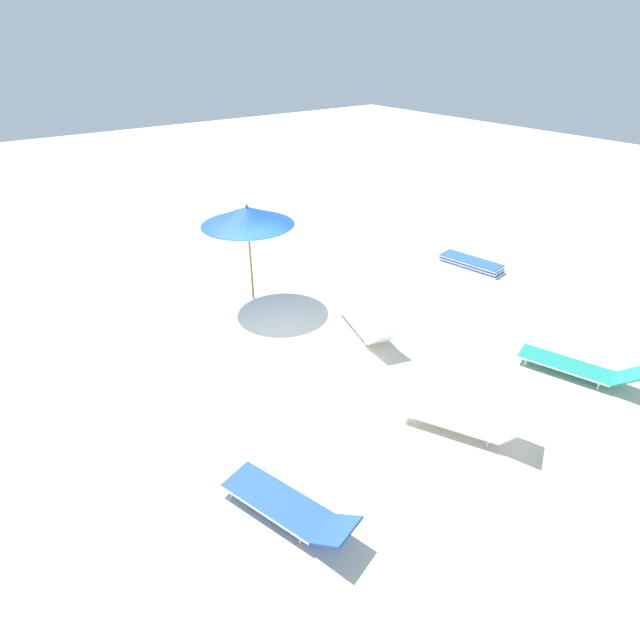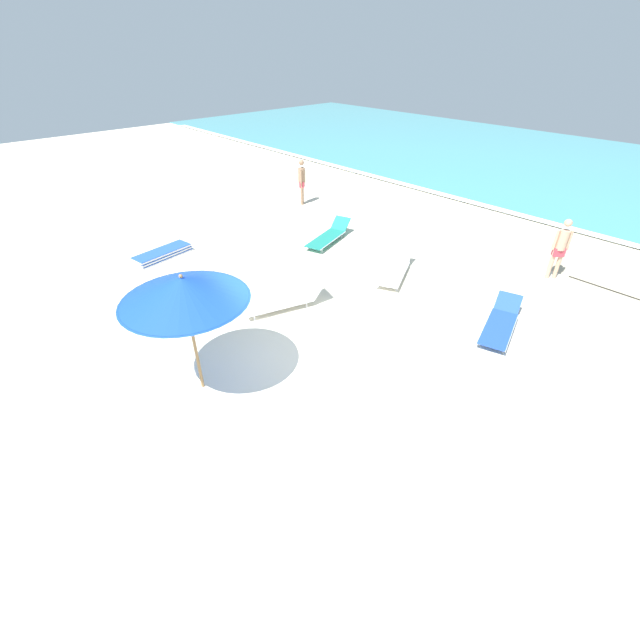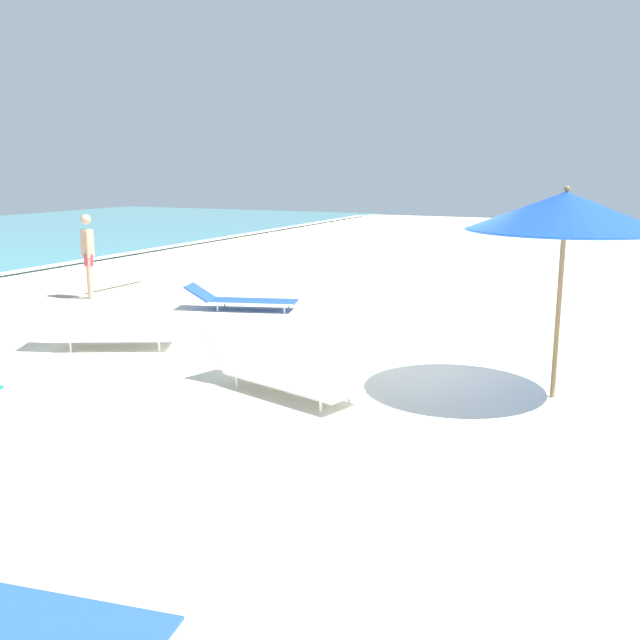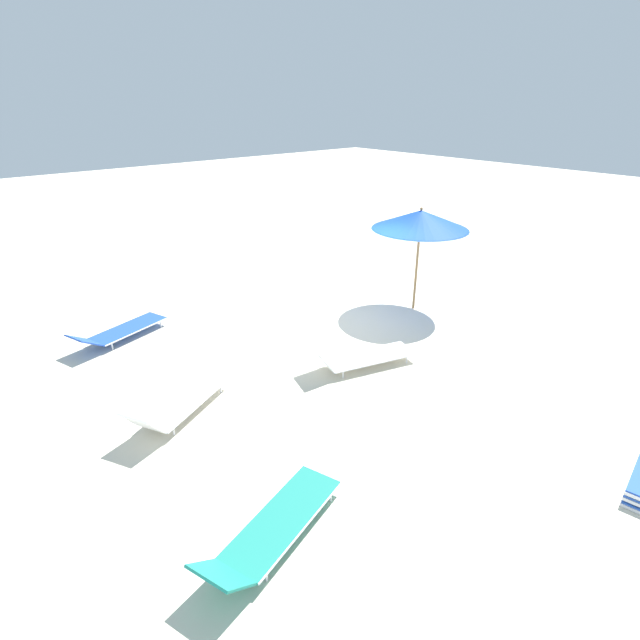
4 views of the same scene
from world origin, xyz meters
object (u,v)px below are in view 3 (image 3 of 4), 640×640
at_px(lounger_stack, 13,639).
at_px(sun_lounger_near_water_right, 242,299).
at_px(sun_lounger_beside_umbrella, 104,334).
at_px(beachgoer_shoreline_child, 88,251).
at_px(beach_umbrella, 565,212).
at_px(sun_lounger_under_umbrella, 278,375).

xyz_separation_m(lounger_stack, sun_lounger_near_water_right, (9.19, 4.05, 0.08)).
distance_m(sun_lounger_beside_umbrella, beachgoer_shoreline_child, 4.55).
height_order(sun_lounger_beside_umbrella, beachgoer_shoreline_child, beachgoer_shoreline_child).
distance_m(beach_umbrella, lounger_stack, 6.85).
xyz_separation_m(beach_umbrella, beachgoer_shoreline_child, (2.74, 9.72, -1.22)).
height_order(beach_umbrella, lounger_stack, beach_umbrella).
height_order(sun_lounger_under_umbrella, sun_lounger_beside_umbrella, sun_lounger_under_umbrella).
distance_m(beach_umbrella, sun_lounger_beside_umbrella, 6.86).
bearing_deg(sun_lounger_under_umbrella, sun_lounger_beside_umbrella, 93.90).
bearing_deg(sun_lounger_beside_umbrella, sun_lounger_near_water_right, -32.41).
bearing_deg(sun_lounger_beside_umbrella, beachgoer_shoreline_child, 18.59).
relative_size(beach_umbrella, beachgoer_shoreline_child, 1.42).
relative_size(sun_lounger_under_umbrella, sun_lounger_beside_umbrella, 1.06).
height_order(lounger_stack, sun_lounger_near_water_right, sun_lounger_near_water_right).
distance_m(lounger_stack, beachgoer_shoreline_child, 11.73).
height_order(beach_umbrella, sun_lounger_beside_umbrella, beach_umbrella).
bearing_deg(beachgoer_shoreline_child, sun_lounger_under_umbrella, -165.58).
bearing_deg(beachgoer_shoreline_child, sun_lounger_near_water_right, -129.99).
relative_size(beach_umbrella, sun_lounger_near_water_right, 1.13).
height_order(sun_lounger_near_water_right, beachgoer_shoreline_child, beachgoer_shoreline_child).
xyz_separation_m(beach_umbrella, sun_lounger_beside_umbrella, (-0.43, 6.55, -2.00)).
relative_size(beach_umbrella, sun_lounger_under_umbrella, 1.13).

